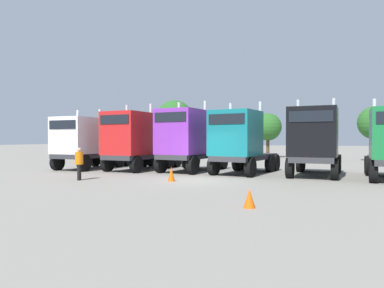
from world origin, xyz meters
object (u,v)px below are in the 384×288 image
semi_truck_teal (239,141)px  traffic_cone_near (171,174)px  traffic_cone_mid (249,198)px  semi_truck_red (133,141)px  semi_truck_white (83,143)px  semi_truck_black (314,141)px  visitor_in_hivis (79,161)px  semi_truck_purple (185,139)px

semi_truck_teal → traffic_cone_near: bearing=-18.5°
traffic_cone_mid → semi_truck_teal: bearing=104.7°
semi_truck_red → semi_truck_teal: 7.03m
semi_truck_white → traffic_cone_near: 9.41m
traffic_cone_mid → semi_truck_red: bearing=134.6°
semi_truck_black → visitor_in_hivis: bearing=-59.1°
visitor_in_hivis → traffic_cone_mid: (9.47, -4.21, -0.66)m
semi_truck_white → traffic_cone_mid: (13.26, -9.42, -1.53)m
semi_truck_black → visitor_in_hivis: size_ratio=3.95×
semi_truck_teal → traffic_cone_mid: size_ratio=10.69×
semi_truck_purple → semi_truck_teal: size_ratio=0.98×
semi_truck_red → traffic_cone_near: semi_truck_red is taller
semi_truck_white → visitor_in_hivis: (3.79, -5.21, -0.88)m
semi_truck_black → visitor_in_hivis: semi_truck_black is taller
semi_truck_teal → traffic_cone_near: size_ratio=8.64×
semi_truck_purple → traffic_cone_mid: bearing=38.9°
semi_truck_red → semi_truck_teal: semi_truck_red is taller
semi_truck_red → traffic_cone_near: bearing=52.1°
traffic_cone_near → semi_truck_teal: bearing=62.1°
semi_truck_teal → traffic_cone_mid: (2.56, -9.77, -1.66)m
semi_truck_white → semi_truck_red: bearing=97.0°
semi_truck_purple → semi_truck_white: bearing=-78.0°
traffic_cone_mid → semi_truck_black: bearing=81.0°
semi_truck_red → semi_truck_black: bearing=96.2°
semi_truck_purple → traffic_cone_near: semi_truck_purple is taller
semi_truck_white → semi_truck_purple: size_ratio=1.06×
semi_truck_teal → traffic_cone_mid: 10.24m
semi_truck_red → semi_truck_black: (11.15, 0.20, 0.01)m
visitor_in_hivis → semi_truck_purple: bearing=-151.2°
semi_truck_black → visitor_in_hivis: (-11.03, -5.70, -1.01)m
semi_truck_purple → visitor_in_hivis: bearing=-23.3°
traffic_cone_near → semi_truck_black: bearing=35.2°
visitor_in_hivis → traffic_cone_mid: bearing=125.8°
semi_truck_black → traffic_cone_mid: bearing=-5.3°
traffic_cone_near → traffic_cone_mid: bearing=-47.4°
semi_truck_white → semi_truck_teal: bearing=94.4°
semi_truck_red → traffic_cone_near: size_ratio=9.31×
semi_truck_teal → semi_truck_black: bearing=101.4°
traffic_cone_near → semi_truck_white: bearing=154.0°
semi_truck_red → traffic_cone_mid: (9.58, -9.71, -1.66)m
traffic_cone_mid → semi_truck_white: bearing=144.6°
semi_truck_white → semi_truck_teal: (10.71, 0.35, 0.13)m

